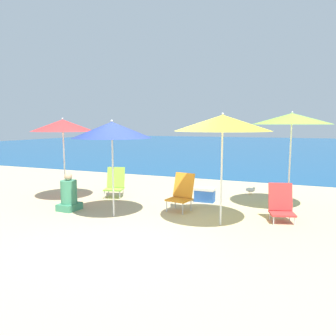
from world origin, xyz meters
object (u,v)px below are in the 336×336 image
at_px(beach_umbrella_navy, 112,130).
at_px(seagull, 250,190).
at_px(beach_chair_lime, 115,183).
at_px(cooler_box, 205,195).
at_px(beach_umbrella_lime, 292,119).
at_px(beach_umbrella_red, 63,126).
at_px(beach_chair_red, 281,204).
at_px(person_seated_near, 69,195).
at_px(beach_chair_orange, 182,192).
at_px(beach_umbrella_yellow, 223,123).

xyz_separation_m(beach_umbrella_navy, seagull, (2.39, 3.39, -1.72)).
relative_size(beach_chair_lime, cooler_box, 1.55).
distance_m(beach_umbrella_lime, seagull, 2.54).
bearing_deg(beach_umbrella_red, beach_umbrella_lime, 13.27).
xyz_separation_m(cooler_box, seagull, (0.96, 1.33, -0.05)).
relative_size(beach_chair_red, person_seated_near, 0.87).
bearing_deg(beach_chair_red, seagull, 95.83).
xyz_separation_m(beach_umbrella_lime, person_seated_near, (-4.67, -2.08, -1.75)).
relative_size(beach_umbrella_lime, beach_chair_orange, 2.65).
bearing_deg(beach_umbrella_red, beach_umbrella_navy, -23.17).
height_order(beach_umbrella_lime, seagull, beach_umbrella_lime).
distance_m(person_seated_near, cooler_box, 3.34).
relative_size(cooler_box, seagull, 1.92).
distance_m(beach_chair_orange, person_seated_near, 2.60).
height_order(beach_chair_lime, person_seated_near, person_seated_near).
xyz_separation_m(beach_umbrella_navy, person_seated_near, (-1.23, 0.05, -1.51)).
bearing_deg(beach_chair_orange, beach_umbrella_lime, 35.33).
bearing_deg(beach_umbrella_lime, beach_umbrella_yellow, -122.17).
bearing_deg(beach_umbrella_yellow, beach_chair_lime, 156.89).
bearing_deg(beach_umbrella_red, beach_chair_lime, 39.35).
bearing_deg(beach_umbrella_yellow, beach_umbrella_navy, -172.88).
bearing_deg(beach_umbrella_navy, seagull, 54.76).
bearing_deg(beach_chair_red, beach_umbrella_yellow, -161.10).
height_order(cooler_box, seagull, cooler_box).
bearing_deg(beach_chair_orange, person_seated_near, -148.45).
xyz_separation_m(beach_chair_orange, person_seated_near, (-2.40, -0.98, -0.08)).
bearing_deg(beach_chair_red, cooler_box, 135.78).
bearing_deg(beach_chair_lime, beach_umbrella_yellow, -39.60).
distance_m(beach_chair_red, beach_chair_orange, 2.17).
distance_m(beach_umbrella_red, beach_chair_lime, 2.02).
bearing_deg(beach_chair_orange, cooler_box, 85.18).
distance_m(beach_umbrella_lime, beach_chair_red, 2.06).
bearing_deg(seagull, person_seated_near, -137.38).
xyz_separation_m(beach_chair_lime, seagull, (3.39, 1.71, -0.25)).
height_order(beach_chair_red, cooler_box, beach_chair_red).
xyz_separation_m(beach_umbrella_yellow, cooler_box, (-0.84, 1.77, -1.81)).
bearing_deg(cooler_box, seagull, 54.22).
height_order(beach_umbrella_navy, beach_chair_red, beach_umbrella_navy).
distance_m(beach_umbrella_navy, seagull, 4.49).
height_order(beach_chair_lime, cooler_box, beach_chair_lime).
distance_m(beach_chair_red, beach_chair_lime, 4.39).
bearing_deg(beach_umbrella_lime, seagull, 130.03).
relative_size(beach_umbrella_red, beach_chair_orange, 2.50).
xyz_separation_m(beach_umbrella_yellow, beach_chair_red, (1.08, 0.76, -1.65)).
height_order(beach_umbrella_lime, beach_umbrella_yellow, beach_umbrella_lime).
xyz_separation_m(person_seated_near, cooler_box, (2.66, 2.00, -0.16)).
xyz_separation_m(beach_chair_red, person_seated_near, (-4.58, -1.00, 0.00)).
height_order(beach_chair_lime, seagull, beach_chair_lime).
bearing_deg(beach_umbrella_red, beach_chair_red, 2.07).
bearing_deg(beach_chair_lime, beach_chair_orange, -32.98).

